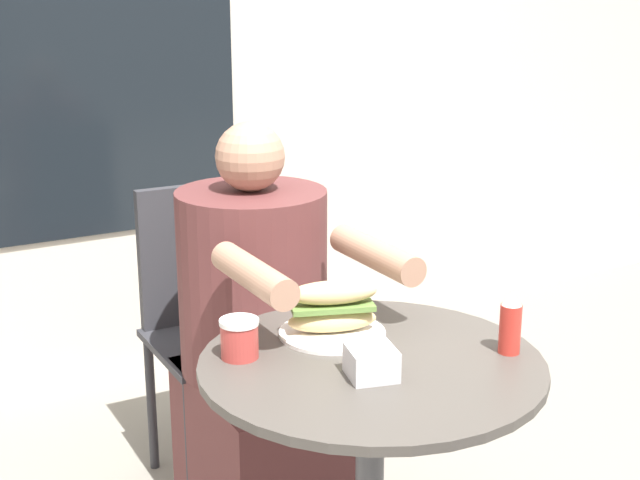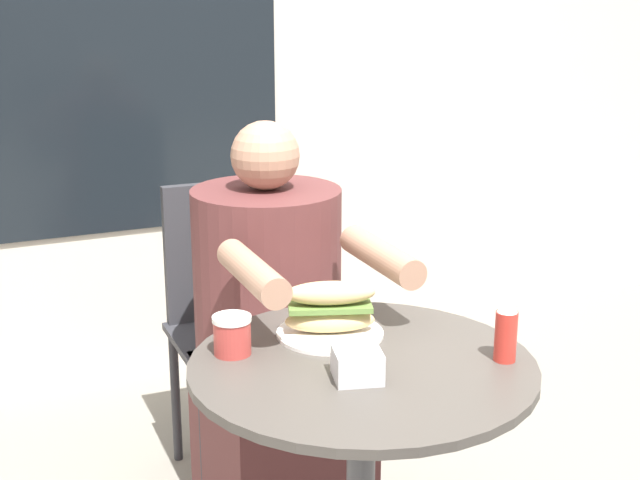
{
  "view_description": "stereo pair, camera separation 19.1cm",
  "coord_description": "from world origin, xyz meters",
  "px_view_note": "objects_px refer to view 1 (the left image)",
  "views": [
    {
      "loc": [
        -0.92,
        -1.38,
        1.43
      ],
      "look_at": [
        0.0,
        0.21,
        0.9
      ],
      "focal_mm": 50.0,
      "sensor_mm": 36.0,
      "label": 1
    },
    {
      "loc": [
        -0.75,
        -1.47,
        1.43
      ],
      "look_at": [
        0.0,
        0.21,
        0.9
      ],
      "focal_mm": 50.0,
      "sensor_mm": 36.0,
      "label": 2
    }
  ],
  "objects_px": {
    "seated_diner": "(261,365)",
    "diner_chair": "(208,306)",
    "drink_cup": "(239,338)",
    "condiment_bottle": "(510,323)",
    "cafe_table": "(370,443)",
    "sandwich_on_plate": "(331,313)"
  },
  "relations": [
    {
      "from": "seated_diner",
      "to": "diner_chair",
      "type": "bearing_deg",
      "value": -89.14
    },
    {
      "from": "drink_cup",
      "to": "condiment_bottle",
      "type": "bearing_deg",
      "value": -27.56
    },
    {
      "from": "diner_chair",
      "to": "drink_cup",
      "type": "distance_m",
      "value": 0.83
    },
    {
      "from": "cafe_table",
      "to": "condiment_bottle",
      "type": "bearing_deg",
      "value": -22.48
    },
    {
      "from": "diner_chair",
      "to": "sandwich_on_plate",
      "type": "height_order",
      "value": "diner_chair"
    },
    {
      "from": "diner_chair",
      "to": "condiment_bottle",
      "type": "height_order",
      "value": "diner_chair"
    },
    {
      "from": "diner_chair",
      "to": "seated_diner",
      "type": "bearing_deg",
      "value": 90.86
    },
    {
      "from": "diner_chair",
      "to": "sandwich_on_plate",
      "type": "bearing_deg",
      "value": 89.23
    },
    {
      "from": "seated_diner",
      "to": "condiment_bottle",
      "type": "height_order",
      "value": "seated_diner"
    },
    {
      "from": "drink_cup",
      "to": "cafe_table",
      "type": "bearing_deg",
      "value": -33.0
    },
    {
      "from": "seated_diner",
      "to": "sandwich_on_plate",
      "type": "relative_size",
      "value": 4.76
    },
    {
      "from": "seated_diner",
      "to": "drink_cup",
      "type": "bearing_deg",
      "value": 60.2
    },
    {
      "from": "diner_chair",
      "to": "drink_cup",
      "type": "relative_size",
      "value": 10.63
    },
    {
      "from": "diner_chair",
      "to": "seated_diner",
      "type": "relative_size",
      "value": 0.79
    },
    {
      "from": "sandwich_on_plate",
      "to": "drink_cup",
      "type": "relative_size",
      "value": 2.83
    },
    {
      "from": "cafe_table",
      "to": "seated_diner",
      "type": "height_order",
      "value": "seated_diner"
    },
    {
      "from": "seated_diner",
      "to": "condiment_bottle",
      "type": "xyz_separation_m",
      "value": [
        0.24,
        -0.66,
        0.29
      ]
    },
    {
      "from": "condiment_bottle",
      "to": "sandwich_on_plate",
      "type": "bearing_deg",
      "value": 135.36
    },
    {
      "from": "condiment_bottle",
      "to": "drink_cup",
      "type": "bearing_deg",
      "value": 152.44
    },
    {
      "from": "seated_diner",
      "to": "condiment_bottle",
      "type": "bearing_deg",
      "value": 111.59
    },
    {
      "from": "drink_cup",
      "to": "condiment_bottle",
      "type": "distance_m",
      "value": 0.55
    },
    {
      "from": "drink_cup",
      "to": "seated_diner",
      "type": "bearing_deg",
      "value": 58.82
    }
  ]
}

